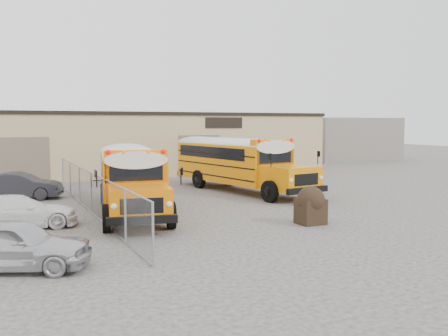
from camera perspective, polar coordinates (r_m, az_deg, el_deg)
name	(u,v)px	position (r m, az deg, el deg)	size (l,w,h in m)	color
ground	(246,214)	(21.52, 2.57, -5.25)	(120.00, 120.00, 0.00)	#383633
warehouse	(128,142)	(39.98, -10.92, 2.91)	(30.20, 10.20, 4.67)	tan
chainlink_fence	(91,192)	(22.27, -14.97, -2.72)	(0.07, 18.07, 1.81)	#92959A
distant_building_right	(341,139)	(54.55, 13.20, 3.27)	(10.00, 8.00, 4.40)	gray
school_bus_left	(123,163)	(28.24, -11.43, 0.58)	(4.21, 10.18, 2.90)	orange
school_bus_right	(181,154)	(33.96, -4.88, 1.61)	(4.27, 10.85, 3.09)	orange
tarp_bundle	(311,205)	(19.53, 9.88, -4.15)	(1.08, 1.08, 1.47)	black
car_silver	(13,244)	(14.45, -22.96, -8.05)	(1.63, 4.04, 1.38)	silver
car_white	(18,212)	(20.01, -22.48, -4.64)	(1.73, 4.25, 1.23)	white
car_dark	(20,186)	(27.57, -22.29, -1.90)	(1.44, 4.14, 1.36)	black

